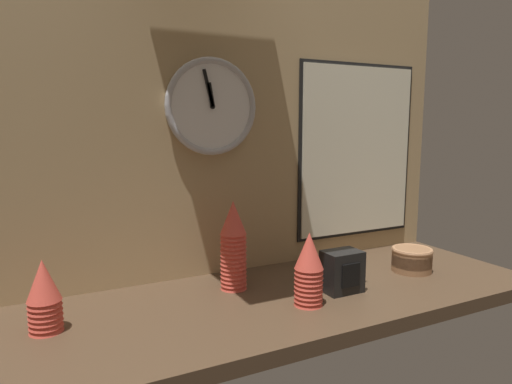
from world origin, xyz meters
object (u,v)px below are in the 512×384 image
at_px(cup_stack_center_right, 309,269).
at_px(bowl_stack_far_right, 412,259).
at_px(cup_stack_center, 233,245).
at_px(menu_board, 357,151).
at_px(napkin_dispenser, 342,271).
at_px(cup_stack_far_left, 44,296).
at_px(wall_clock, 212,107).

bearing_deg(cup_stack_center_right, bowl_stack_far_right, 10.36).
xyz_separation_m(cup_stack_center, bowl_stack_far_right, (0.59, -0.12, -0.09)).
distance_m(bowl_stack_far_right, menu_board, 0.43).
relative_size(cup_stack_center_right, napkin_dispenser, 1.66).
bearing_deg(cup_stack_center, cup_stack_far_left, -173.44).
height_order(wall_clock, napkin_dispenser, wall_clock).
xyz_separation_m(bowl_stack_far_right, napkin_dispenser, (-0.32, -0.04, 0.02)).
bearing_deg(bowl_stack_far_right, cup_stack_far_left, 176.84).
height_order(cup_stack_center_right, napkin_dispenser, cup_stack_center_right).
xyz_separation_m(cup_stack_center, napkin_dispenser, (0.27, -0.16, -0.07)).
distance_m(cup_stack_center, bowl_stack_far_right, 0.60).
bearing_deg(napkin_dispenser, cup_stack_center, 148.81).
relative_size(wall_clock, napkin_dispenser, 2.45).
relative_size(cup_stack_center, wall_clock, 0.89).
height_order(menu_board, napkin_dispenser, menu_board).
xyz_separation_m(wall_clock, menu_board, (0.57, 0.01, -0.15)).
xyz_separation_m(cup_stack_center, menu_board, (0.56, 0.15, 0.25)).
relative_size(bowl_stack_far_right, napkin_dispenser, 1.10).
distance_m(cup_stack_center, cup_stack_center_right, 0.24).
bearing_deg(menu_board, cup_stack_center, -165.48).
relative_size(bowl_stack_far_right, wall_clock, 0.45).
xyz_separation_m(cup_stack_far_left, wall_clock, (0.50, 0.19, 0.44)).
relative_size(cup_stack_far_left, wall_clock, 0.59).
bearing_deg(wall_clock, cup_stack_center, -86.78).
bearing_deg(cup_stack_far_left, bowl_stack_far_right, -3.16).
height_order(cup_stack_center_right, bowl_stack_far_right, cup_stack_center_right).
xyz_separation_m(cup_stack_center, cup_stack_center_right, (0.13, -0.20, -0.03)).
bearing_deg(napkin_dispenser, cup_stack_center_right, -164.22).
bearing_deg(wall_clock, napkin_dispenser, -47.32).
bearing_deg(cup_stack_center, menu_board, 14.52).
relative_size(cup_stack_far_left, bowl_stack_far_right, 1.32).
distance_m(cup_stack_center_right, napkin_dispenser, 0.15).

